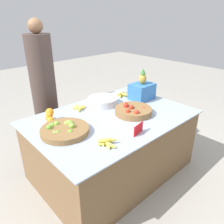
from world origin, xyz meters
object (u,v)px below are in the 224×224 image
Objects in this scene: tomato_basket at (133,111)px; metal_bowl at (103,101)px; lime_bowl at (65,130)px; price_sign at (138,129)px; produce_crate at (142,90)px; vendor_person at (45,94)px.

tomato_basket reaches higher than metal_bowl.
price_sign is at bearing -43.84° from lime_bowl.
produce_crate is 0.24× the size of vendor_person.
metal_bowl is at bearing -55.34° from vendor_person.
tomato_basket is at bearing -80.59° from metal_bowl.
metal_bowl is at bearing 158.14° from produce_crate.
vendor_person is at bearing 88.12° from price_sign.
tomato_basket is 2.68× the size of price_sign.
produce_crate reaches higher than metal_bowl.
metal_bowl is at bearing 63.15° from price_sign.
tomato_basket is 0.47m from produce_crate.
tomato_basket is 0.43m from metal_bowl.
price_sign is 0.38× the size of produce_crate.
vendor_person is (-0.22, 1.36, 0.02)m from price_sign.
tomato_basket is 1.15m from vendor_person.
price_sign is at bearing -105.89° from metal_bowl.
tomato_basket reaches higher than price_sign.
produce_crate is 1.22m from vendor_person.
metal_bowl is 0.91× the size of produce_crate.
vendor_person is at bearing 124.66° from metal_bowl.
price_sign reaches higher than metal_bowl.
vendor_person reaches higher than lime_bowl.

